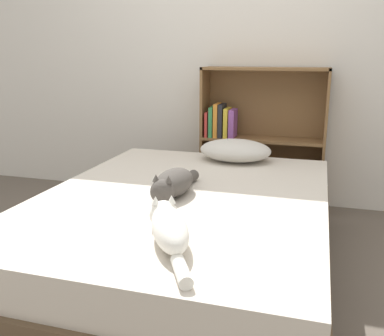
# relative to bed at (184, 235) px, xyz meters

# --- Properties ---
(ground_plane) EXTENTS (8.00, 8.00, 0.00)m
(ground_plane) POSITION_rel_bed_xyz_m (0.00, 0.00, -0.23)
(ground_plane) COLOR brown
(wall_back) EXTENTS (8.00, 0.06, 2.50)m
(wall_back) POSITION_rel_bed_xyz_m (0.00, 1.38, 1.02)
(wall_back) COLOR silver
(wall_back) RESTS_ON ground_plane
(bed) EXTENTS (1.47, 1.94, 0.46)m
(bed) POSITION_rel_bed_xyz_m (0.00, 0.00, 0.00)
(bed) COLOR brown
(bed) RESTS_ON ground_plane
(pillow) EXTENTS (0.48, 0.34, 0.15)m
(pillow) POSITION_rel_bed_xyz_m (0.12, 0.77, 0.31)
(pillow) COLOR beige
(pillow) RESTS_ON bed
(cat_light) EXTENTS (0.32, 0.51, 0.14)m
(cat_light) POSITION_rel_bed_xyz_m (0.12, -0.58, 0.30)
(cat_light) COLOR white
(cat_light) RESTS_ON bed
(cat_dark) EXTENTS (0.19, 0.49, 0.14)m
(cat_dark) POSITION_rel_bed_xyz_m (-0.04, -0.05, 0.30)
(cat_dark) COLOR #47423D
(cat_dark) RESTS_ON bed
(bookshelf) EXTENTS (0.92, 0.26, 1.06)m
(bookshelf) POSITION_rel_bed_xyz_m (0.20, 1.25, 0.32)
(bookshelf) COLOR brown
(bookshelf) RESTS_ON ground_plane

